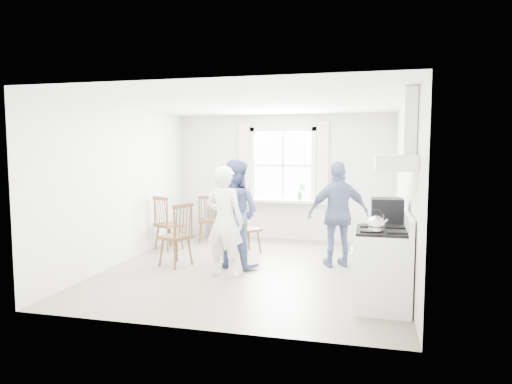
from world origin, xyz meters
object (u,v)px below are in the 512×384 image
windsor_chair_b (164,217)px  person_mid (235,214)px  person_left (225,221)px  gas_stove (382,268)px  stereo_stack (387,212)px  low_cabinet (386,258)px  windsor_chair_a (208,214)px  person_right (338,214)px  windsor_chair_c (180,228)px

windsor_chair_b → person_mid: person_mid is taller
person_left → person_mid: bearing=-79.1°
gas_stove → stereo_stack: 0.87m
gas_stove → windsor_chair_b: 4.46m
low_cabinet → windsor_chair_b: (-3.93, 1.53, 0.18)m
gas_stove → windsor_chair_b: bearing=149.9°
windsor_chair_a → person_left: (1.05, -2.19, 0.24)m
gas_stove → windsor_chair_b: gas_stove is taller
windsor_chair_a → person_right: (2.65, -1.23, 0.26)m
low_cabinet → windsor_chair_a: bearing=144.9°
windsor_chair_b → windsor_chair_c: windsor_chair_c is taller
stereo_stack → person_right: (-0.70, 1.21, -0.23)m
stereo_stack → person_right: 1.41m
low_cabinet → windsor_chair_c: 3.20m
gas_stove → person_left: size_ratio=0.68×
windsor_chair_a → stereo_stack: bearing=-36.0°
low_cabinet → person_mid: 2.46m
windsor_chair_a → person_right: person_right is taller
stereo_stack → person_right: person_right is taller
windsor_chair_b → person_right: (3.23, -0.40, 0.22)m
gas_stove → low_cabinet: gas_stove is taller
person_right → low_cabinet: bearing=100.8°
person_right → gas_stove: bearing=88.1°
stereo_stack → windsor_chair_c: size_ratio=0.39×
windsor_chair_b → gas_stove: bearing=-30.1°
low_cabinet → person_mid: person_mid is taller
person_left → person_right: (1.60, 0.96, 0.02)m
stereo_stack → person_left: size_ratio=0.25×
windsor_chair_c → gas_stove: bearing=-21.2°
person_mid → windsor_chair_a: bearing=-43.7°
windsor_chair_a → person_left: bearing=-64.4°
gas_stove → person_mid: (-2.25, 1.41, 0.38)m
person_mid → windsor_chair_c: bearing=28.4°
windsor_chair_b → person_left: person_left is taller
stereo_stack → person_left: person_left is taller
stereo_stack → windsor_chair_c: (-3.15, 0.57, -0.45)m
windsor_chair_a → windsor_chair_b: bearing=-124.7°
gas_stove → windsor_chair_a: bearing=137.0°
low_cabinet → stereo_stack: bearing=-95.8°
windsor_chair_b → person_right: bearing=-7.0°
stereo_stack → person_mid: size_ratio=0.24×
windsor_chair_b → windsor_chair_c: (0.77, -1.04, 0.01)m
gas_stove → person_left: person_left is taller
gas_stove → person_mid: 2.68m
windsor_chair_b → windsor_chair_a: bearing=55.3°
stereo_stack → windsor_chair_b: stereo_stack is taller
low_cabinet → windsor_chair_a: 4.11m
low_cabinet → person_left: 2.35m
low_cabinet → windsor_chair_a: (-3.36, 2.36, 0.14)m
low_cabinet → person_left: size_ratio=0.54×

